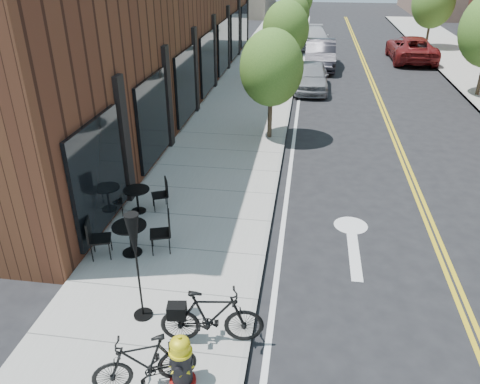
{
  "coord_description": "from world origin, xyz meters",
  "views": [
    {
      "loc": [
        0.7,
        -7.13,
        6.23
      ],
      "look_at": [
        -0.77,
        2.8,
        1.0
      ],
      "focal_mm": 35.0,
      "sensor_mm": 36.0,
      "label": 1
    }
  ],
  "objects_px": {
    "bistro_set_b": "(130,235)",
    "bistro_set_c": "(137,197)",
    "parked_car_a": "(311,76)",
    "parked_car_far": "(411,49)",
    "fire_hydrant": "(181,361)",
    "parked_car_b": "(320,54)",
    "parked_car_c": "(314,38)",
    "bicycle_left": "(144,363)",
    "patio_umbrella": "(135,246)",
    "bicycle_right": "(212,317)"
  },
  "relations": [
    {
      "from": "bistro_set_c",
      "to": "patio_umbrella",
      "type": "height_order",
      "value": "patio_umbrella"
    },
    {
      "from": "patio_umbrella",
      "to": "parked_car_c",
      "type": "xyz_separation_m",
      "value": [
        2.96,
        28.17,
        -1.01
      ]
    },
    {
      "from": "bicycle_right",
      "to": "parked_car_a",
      "type": "bearing_deg",
      "value": -12.78
    },
    {
      "from": "fire_hydrant",
      "to": "parked_car_far",
      "type": "xyz_separation_m",
      "value": [
        7.79,
        25.93,
        0.18
      ]
    },
    {
      "from": "bicycle_right",
      "to": "patio_umbrella",
      "type": "xyz_separation_m",
      "value": [
        -1.42,
        0.43,
        1.03
      ]
    },
    {
      "from": "bistro_set_b",
      "to": "patio_umbrella",
      "type": "relative_size",
      "value": 0.82
    },
    {
      "from": "bicycle_left",
      "to": "parked_car_b",
      "type": "bearing_deg",
      "value": 150.01
    },
    {
      "from": "bistro_set_b",
      "to": "parked_car_far",
      "type": "bearing_deg",
      "value": 48.4
    },
    {
      "from": "bicycle_left",
      "to": "parked_car_b",
      "type": "xyz_separation_m",
      "value": [
        2.74,
        23.25,
        0.19
      ]
    },
    {
      "from": "bistro_set_b",
      "to": "parked_car_b",
      "type": "distance_m",
      "value": 20.27
    },
    {
      "from": "bicycle_right",
      "to": "bistro_set_c",
      "type": "distance_m",
      "value": 5.05
    },
    {
      "from": "parked_car_a",
      "to": "parked_car_far",
      "type": "xyz_separation_m",
      "value": [
        6.03,
        7.77,
        0.07
      ]
    },
    {
      "from": "parked_car_b",
      "to": "parked_car_far",
      "type": "xyz_separation_m",
      "value": [
        5.59,
        2.81,
        -0.04
      ]
    },
    {
      "from": "bicycle_right",
      "to": "bistro_set_b",
      "type": "bearing_deg",
      "value": 36.8
    },
    {
      "from": "parked_car_c",
      "to": "bicycle_left",
      "type": "bearing_deg",
      "value": -100.63
    },
    {
      "from": "parked_car_c",
      "to": "parked_car_far",
      "type": "bearing_deg",
      "value": -37.31
    },
    {
      "from": "fire_hydrant",
      "to": "parked_car_a",
      "type": "distance_m",
      "value": 18.25
    },
    {
      "from": "bicycle_left",
      "to": "bistro_set_c",
      "type": "relative_size",
      "value": 1.02
    },
    {
      "from": "parked_car_b",
      "to": "patio_umbrella",
      "type": "bearing_deg",
      "value": -98.86
    },
    {
      "from": "fire_hydrant",
      "to": "bistro_set_c",
      "type": "xyz_separation_m",
      "value": [
        -2.53,
        5.13,
        -0.04
      ]
    },
    {
      "from": "bistro_set_c",
      "to": "bicycle_right",
      "type": "bearing_deg",
      "value": -80.02
    },
    {
      "from": "bistro_set_b",
      "to": "bistro_set_c",
      "type": "height_order",
      "value": "bistro_set_b"
    },
    {
      "from": "fire_hydrant",
      "to": "parked_car_c",
      "type": "bearing_deg",
      "value": 78.92
    },
    {
      "from": "parked_car_b",
      "to": "parked_car_c",
      "type": "xyz_separation_m",
      "value": [
        -0.36,
        6.43,
        -0.12
      ]
    },
    {
      "from": "bistro_set_b",
      "to": "bistro_set_c",
      "type": "xyz_separation_m",
      "value": [
        -0.5,
        1.84,
        -0.05
      ]
    },
    {
      "from": "bicycle_left",
      "to": "bicycle_right",
      "type": "height_order",
      "value": "bicycle_right"
    },
    {
      "from": "bicycle_right",
      "to": "parked_car_a",
      "type": "xyz_separation_m",
      "value": [
        1.47,
        17.22,
        0.03
      ]
    },
    {
      "from": "parked_car_a",
      "to": "parked_car_b",
      "type": "height_order",
      "value": "parked_car_b"
    },
    {
      "from": "patio_umbrella",
      "to": "parked_car_c",
      "type": "bearing_deg",
      "value": 84.0
    },
    {
      "from": "parked_car_a",
      "to": "patio_umbrella",
      "type": "bearing_deg",
      "value": -99.93
    },
    {
      "from": "bicycle_left",
      "to": "patio_umbrella",
      "type": "relative_size",
      "value": 0.73
    },
    {
      "from": "bicycle_right",
      "to": "parked_car_far",
      "type": "bearing_deg",
      "value": -24.61
    },
    {
      "from": "parked_car_a",
      "to": "parked_car_c",
      "type": "xyz_separation_m",
      "value": [
        0.08,
        11.38,
        -0.01
      ]
    },
    {
      "from": "bistro_set_c",
      "to": "patio_umbrella",
      "type": "xyz_separation_m",
      "value": [
        1.41,
        -3.76,
        1.15
      ]
    },
    {
      "from": "bistro_set_c",
      "to": "parked_car_b",
      "type": "xyz_separation_m",
      "value": [
        4.73,
        17.99,
        0.25
      ]
    },
    {
      "from": "parked_car_a",
      "to": "parked_car_b",
      "type": "relative_size",
      "value": 0.84
    },
    {
      "from": "fire_hydrant",
      "to": "bistro_set_b",
      "type": "bearing_deg",
      "value": 114.12
    },
    {
      "from": "fire_hydrant",
      "to": "bicycle_right",
      "type": "relative_size",
      "value": 0.54
    },
    {
      "from": "bicycle_left",
      "to": "patio_umbrella",
      "type": "distance_m",
      "value": 1.95
    },
    {
      "from": "bicycle_left",
      "to": "bistro_set_c",
      "type": "distance_m",
      "value": 5.63
    },
    {
      "from": "bistro_set_c",
      "to": "bicycle_left",
      "type": "bearing_deg",
      "value": -93.35
    },
    {
      "from": "fire_hydrant",
      "to": "parked_car_a",
      "type": "height_order",
      "value": "parked_car_a"
    },
    {
      "from": "fire_hydrant",
      "to": "parked_car_b",
      "type": "xyz_separation_m",
      "value": [
        2.2,
        23.12,
        0.22
      ]
    },
    {
      "from": "parked_car_b",
      "to": "parked_car_far",
      "type": "relative_size",
      "value": 0.89
    },
    {
      "from": "bistro_set_b",
      "to": "parked_car_a",
      "type": "xyz_separation_m",
      "value": [
        3.79,
        14.87,
        0.09
      ]
    },
    {
      "from": "patio_umbrella",
      "to": "parked_car_far",
      "type": "distance_m",
      "value": 26.14
    },
    {
      "from": "fire_hydrant",
      "to": "bistro_set_b",
      "type": "distance_m",
      "value": 3.87
    },
    {
      "from": "parked_car_a",
      "to": "bicycle_left",
      "type": "bearing_deg",
      "value": -97.36
    },
    {
      "from": "patio_umbrella",
      "to": "parked_car_far",
      "type": "relative_size",
      "value": 0.4
    },
    {
      "from": "parked_car_a",
      "to": "parked_car_far",
      "type": "relative_size",
      "value": 0.74
    }
  ]
}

